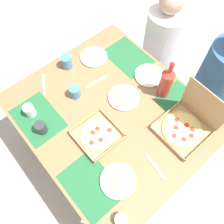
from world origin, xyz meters
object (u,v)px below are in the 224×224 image
cup_dark (67,62)px  condiment_bowl (121,220)px  pizza_box_edge_far (187,124)px  cup_clear_left (75,92)px  plate_middle (94,57)px  pizza_box_corner_left (97,135)px  cup_clear_right (41,128)px  diner_left_seat (159,52)px  cup_spare (30,111)px  plate_far_left (124,98)px  soda_bottle (166,82)px  diner_right_seat (210,90)px  plate_near_right (149,75)px  plate_near_left (118,181)px

cup_dark → condiment_bowl: bearing=-20.8°
pizza_box_edge_far → cup_clear_left: size_ratio=3.82×
cup_dark → plate_middle: bearing=73.0°
pizza_box_corner_left → plate_middle: 0.66m
cup_clear_right → pizza_box_corner_left: bearing=43.7°
pizza_box_corner_left → diner_left_seat: 1.11m
cup_spare → condiment_bowl: 0.90m
plate_far_left → diner_left_seat: bearing=110.8°
pizza_box_corner_left → cup_dark: bearing=162.4°
soda_bottle → cup_clear_right: size_ratio=3.57×
soda_bottle → cup_spare: soda_bottle is taller
soda_bottle → cup_clear_left: bearing=-128.9°
condiment_bowl → diner_right_seat: diner_right_seat is taller
plate_near_right → plate_far_left: plate_far_left is taller
cup_clear_right → cup_clear_left: cup_clear_right is taller
plate_middle → diner_left_seat: 0.69m
pizza_box_corner_left → condiment_bowl: condiment_bowl is taller
plate_middle → cup_dark: (-0.06, -0.21, 0.04)m
pizza_box_corner_left → plate_far_left: bearing=107.1°
plate_middle → plate_near_right: bearing=26.2°
pizza_box_edge_far → pizza_box_corner_left: 0.59m
condiment_bowl → diner_left_seat: size_ratio=0.06×
soda_bottle → diner_left_seat: (-0.41, 0.45, -0.38)m
plate_near_right → cup_clear_left: bearing=-113.2°
pizza_box_corner_left → plate_far_left: 0.34m
plate_far_left → cup_clear_right: size_ratio=2.42×
pizza_box_corner_left → cup_clear_right: size_ratio=2.95×
plate_near_right → condiment_bowl: condiment_bowl is taller
pizza_box_edge_far → plate_middle: (-0.87, -0.09, -0.04)m
condiment_bowl → cup_dark: bearing=159.2°
cup_spare → cup_clear_right: (0.16, -0.01, -0.00)m
plate_far_left → diner_left_seat: size_ratio=0.19×
diner_right_seat → pizza_box_edge_far: bearing=-77.9°
cup_clear_left → cup_dark: bearing=156.2°
plate_middle → condiment_bowl: bearing=-31.2°
cup_dark → diner_right_seat: size_ratio=0.08×
pizza_box_edge_far → diner_right_seat: 0.61m
plate_near_left → plate_middle: bearing=150.1°
plate_far_left → cup_spare: bearing=-119.7°
plate_near_right → cup_clear_right: cup_clear_right is taller
plate_near_left → cup_clear_right: size_ratio=2.38×
cup_clear_right → plate_near_left: bearing=15.7°
plate_middle → cup_clear_right: cup_clear_right is taller
soda_bottle → cup_spare: (-0.47, -0.81, -0.09)m
diner_left_seat → cup_dark: bearing=-105.7°
plate_far_left → plate_near_right: bearing=94.7°
pizza_box_edge_far → pizza_box_corner_left: pizza_box_edge_far is taller
condiment_bowl → cup_spare: bearing=-178.5°
plate_near_right → plate_near_left: bearing=-57.8°
plate_near_right → plate_middle: bearing=-153.8°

